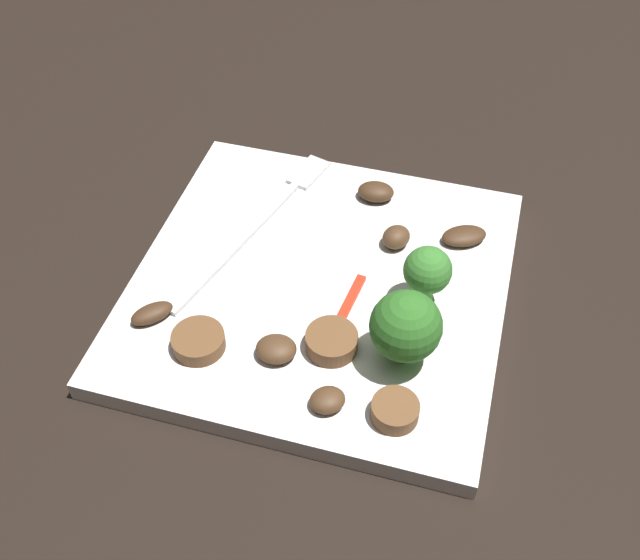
{
  "coord_description": "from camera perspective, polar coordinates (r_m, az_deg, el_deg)",
  "views": [
    {
      "loc": [
        -0.32,
        -0.09,
        0.38
      ],
      "look_at": [
        0.0,
        0.0,
        0.01
      ],
      "focal_mm": 42.67,
      "sensor_mm": 36.0,
      "label": 1
    }
  ],
  "objects": [
    {
      "name": "broccoli_floret_0",
      "position": [
        0.47,
        8.08,
        0.68
      ],
      "size": [
        0.03,
        0.03,
        0.04
      ],
      "color": "#408630",
      "rests_on": "plate"
    },
    {
      "name": "mushroom_5",
      "position": [
        0.46,
        -3.31,
        -5.19
      ],
      "size": [
        0.03,
        0.03,
        0.01
      ],
      "primitive_type": "ellipsoid",
      "rotation": [
        0.0,
        0.0,
        4.89
      ],
      "color": "#4C331E",
      "rests_on": "plate"
    },
    {
      "name": "mushroom_0",
      "position": [
        0.53,
        10.75,
        3.27
      ],
      "size": [
        0.03,
        0.04,
        0.01
      ],
      "primitive_type": "ellipsoid",
      "rotation": [
        0.0,
        0.0,
        5.21
      ],
      "color": "#422B19",
      "rests_on": "plate"
    },
    {
      "name": "mushroom_2",
      "position": [
        0.49,
        -12.5,
        -2.45
      ],
      "size": [
        0.03,
        0.03,
        0.01
      ],
      "primitive_type": "ellipsoid",
      "rotation": [
        0.0,
        0.0,
        5.53
      ],
      "color": "#422B19",
      "rests_on": "plate"
    },
    {
      "name": "fork",
      "position": [
        0.54,
        -4.16,
        4.71
      ],
      "size": [
        0.18,
        0.06,
        0.0
      ],
      "rotation": [
        0.0,
        0.0,
        -0.28
      ],
      "color": "silver",
      "rests_on": "plate"
    },
    {
      "name": "pepper_strip_3",
      "position": [
        0.49,
        2.25,
        -1.57
      ],
      "size": [
        0.04,
        0.01,
        0.0
      ],
      "primitive_type": "cube",
      "rotation": [
        0.0,
        0.0,
        3.03
      ],
      "color": "red",
      "rests_on": "plate"
    },
    {
      "name": "plate",
      "position": [
        0.51,
        0.0,
        -0.54
      ],
      "size": [
        0.24,
        0.24,
        0.01
      ],
      "primitive_type": "cube",
      "color": "white",
      "rests_on": "ground_plane"
    },
    {
      "name": "mushroom_3",
      "position": [
        0.44,
        0.56,
        -8.99
      ],
      "size": [
        0.03,
        0.03,
        0.01
      ],
      "primitive_type": "ellipsoid",
      "rotation": [
        0.0,
        0.0,
        5.33
      ],
      "color": "#4C331E",
      "rests_on": "plate"
    },
    {
      "name": "ground_plane",
      "position": [
        0.51,
        0.0,
        -1.07
      ],
      "size": [
        1.4,
        1.4,
        0.0
      ],
      "primitive_type": "plane",
      "color": "black"
    },
    {
      "name": "mushroom_4",
      "position": [
        0.56,
        4.21,
        6.63
      ],
      "size": [
        0.02,
        0.03,
        0.01
      ],
      "primitive_type": "ellipsoid",
      "rotation": [
        0.0,
        0.0,
        4.84
      ],
      "color": "#422B19",
      "rests_on": "plate"
    },
    {
      "name": "mushroom_1",
      "position": [
        0.52,
        5.73,
        3.22
      ],
      "size": [
        0.03,
        0.03,
        0.01
      ],
      "primitive_type": "ellipsoid",
      "rotation": [
        0.0,
        0.0,
        5.82
      ],
      "color": "#4C331E",
      "rests_on": "plate"
    },
    {
      "name": "sausage_slice_2",
      "position": [
        0.43,
        5.65,
        -9.73
      ],
      "size": [
        0.03,
        0.03,
        0.01
      ],
      "primitive_type": "cylinder",
      "rotation": [
        0.0,
        0.0,
        2.93
      ],
      "color": "brown",
      "rests_on": "plate"
    },
    {
      "name": "sausage_slice_1",
      "position": [
        0.47,
        -9.11,
        -4.56
      ],
      "size": [
        0.05,
        0.05,
        0.01
      ],
      "primitive_type": "cylinder",
      "rotation": [
        0.0,
        0.0,
        2.26
      ],
      "color": "brown",
      "rests_on": "plate"
    },
    {
      "name": "broccoli_floret_1",
      "position": [
        0.44,
        6.46,
        -3.5
      ],
      "size": [
        0.04,
        0.04,
        0.05
      ],
      "color": "#347525",
      "rests_on": "plate"
    },
    {
      "name": "sausage_slice_0",
      "position": [
        0.46,
        0.88,
        -4.64
      ],
      "size": [
        0.04,
        0.04,
        0.01
      ],
      "primitive_type": "cylinder",
      "rotation": [
        0.0,
        0.0,
        1.86
      ],
      "color": "brown",
      "rests_on": "plate"
    }
  ]
}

